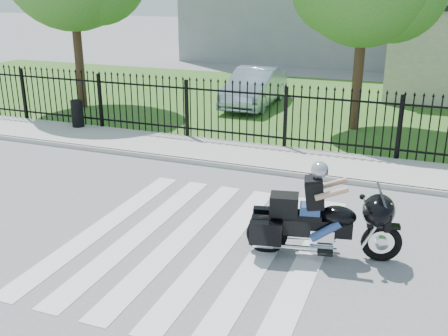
% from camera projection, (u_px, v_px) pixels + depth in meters
% --- Properties ---
extents(ground, '(120.00, 120.00, 0.00)m').
position_uv_depth(ground, '(199.00, 243.00, 9.49)').
color(ground, slate).
rests_on(ground, ground).
extents(crosswalk, '(5.00, 5.50, 0.01)m').
position_uv_depth(crosswalk, '(199.00, 243.00, 9.48)').
color(crosswalk, silver).
rests_on(crosswalk, ground).
extents(sidewalk, '(40.00, 2.00, 0.12)m').
position_uv_depth(sidewalk, '(274.00, 159.00, 13.86)').
color(sidewalk, '#ADAAA3').
rests_on(sidewalk, ground).
extents(curb, '(40.00, 0.12, 0.12)m').
position_uv_depth(curb, '(263.00, 170.00, 12.98)').
color(curb, '#ADAAA3').
rests_on(curb, ground).
extents(grass_strip, '(40.00, 12.00, 0.02)m').
position_uv_depth(grass_strip, '(325.00, 106.00, 20.03)').
color(grass_strip, '#2E6221').
rests_on(grass_strip, ground).
extents(iron_fence, '(26.00, 0.04, 1.80)m').
position_uv_depth(iron_fence, '(285.00, 119.00, 14.46)').
color(iron_fence, black).
rests_on(iron_fence, ground).
extents(motorcycle_rider, '(2.61, 1.21, 1.74)m').
position_uv_depth(motorcycle_rider, '(320.00, 218.00, 8.83)').
color(motorcycle_rider, black).
rests_on(motorcycle_rider, ground).
extents(parked_car, '(1.56, 4.32, 1.41)m').
position_uv_depth(parked_car, '(254.00, 87.00, 19.79)').
color(parked_car, '#99AAC0').
rests_on(parked_car, grass_strip).
extents(litter_bin, '(0.50, 0.50, 0.85)m').
position_uv_depth(litter_bin, '(77.00, 113.00, 16.58)').
color(litter_bin, black).
rests_on(litter_bin, sidewalk).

